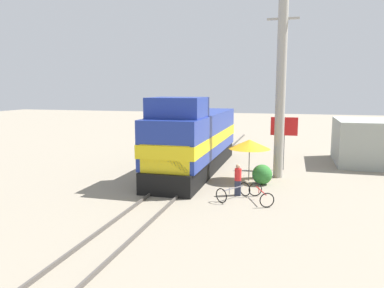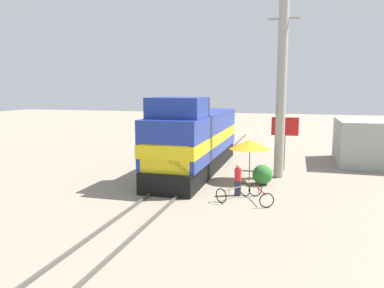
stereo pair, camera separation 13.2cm
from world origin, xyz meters
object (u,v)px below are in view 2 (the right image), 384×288
(vendor_umbrella, at_px, (250,144))
(bicycle, at_px, (261,194))
(locomotive, at_px, (194,140))
(billboard_sign, at_px, (285,131))
(bicycle_spare, at_px, (233,192))
(utility_pole, at_px, (281,89))
(person_bystander, at_px, (238,179))

(vendor_umbrella, bearing_deg, bicycle, -75.41)
(locomotive, relative_size, vendor_umbrella, 5.20)
(billboard_sign, relative_size, bicycle_spare, 1.89)
(utility_pole, bearing_deg, vendor_umbrella, -138.54)
(locomotive, height_order, person_bystander, locomotive)
(vendor_umbrella, xyz_separation_m, billboard_sign, (1.80, 3.59, 0.43))
(utility_pole, height_order, billboard_sign, utility_pole)
(vendor_umbrella, bearing_deg, person_bystander, -93.51)
(vendor_umbrella, height_order, bicycle, vendor_umbrella)
(vendor_umbrella, distance_m, person_bystander, 3.37)
(vendor_umbrella, bearing_deg, billboard_sign, 63.40)
(locomotive, xyz_separation_m, vendor_umbrella, (3.66, -1.42, 0.10))
(billboard_sign, bearing_deg, locomotive, -158.29)
(vendor_umbrella, distance_m, bicycle, 4.39)
(billboard_sign, height_order, bicycle_spare, billboard_sign)
(utility_pole, relative_size, billboard_sign, 3.03)
(billboard_sign, distance_m, person_bystander, 7.19)
(utility_pole, relative_size, bicycle_spare, 5.74)
(bicycle_spare, bearing_deg, locomotive, 155.85)
(utility_pole, xyz_separation_m, vendor_umbrella, (-1.57, -1.39, -3.12))
(vendor_umbrella, distance_m, billboard_sign, 4.04)
(bicycle_spare, bearing_deg, person_bystander, 115.69)
(locomotive, relative_size, bicycle_spare, 6.87)
(billboard_sign, height_order, bicycle, billboard_sign)
(locomotive, bearing_deg, person_bystander, -52.54)
(utility_pole, bearing_deg, bicycle, -96.12)
(locomotive, height_order, bicycle, locomotive)
(bicycle_spare, bearing_deg, bicycle, 32.20)
(locomotive, distance_m, bicycle_spare, 6.48)
(billboard_sign, relative_size, person_bystander, 2.17)
(bicycle, bearing_deg, billboard_sign, -118.27)
(locomotive, xyz_separation_m, utility_pole, (5.23, -0.03, 3.22))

